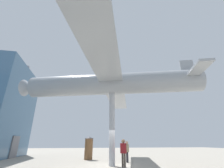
% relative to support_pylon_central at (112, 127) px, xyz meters
% --- Properties ---
extents(ground_plane, '(80.00, 80.00, 0.00)m').
position_rel_support_pylon_central_xyz_m(ground_plane, '(0.00, 0.00, -2.75)').
color(ground_plane, gray).
extents(support_pylon_central, '(0.46, 0.46, 5.50)m').
position_rel_support_pylon_central_xyz_m(support_pylon_central, '(0.00, 0.00, 0.00)').
color(support_pylon_central, '#B7B7BC').
rests_on(support_pylon_central, ground_plane).
extents(suspended_airplane, '(19.74, 16.11, 2.84)m').
position_rel_support_pylon_central_xyz_m(suspended_airplane, '(0.05, 0.15, 3.69)').
color(suspended_airplane, '#93999E').
rests_on(suspended_airplane, support_pylon_central).
extents(visitor_person, '(0.42, 0.27, 1.72)m').
position_rel_support_pylon_central_xyz_m(visitor_person, '(1.77, -1.64, -1.76)').
color(visitor_person, '#232328').
rests_on(visitor_person, ground_plane).
extents(visitor_second, '(0.44, 0.44, 1.83)m').
position_rel_support_pylon_central_xyz_m(visitor_second, '(-0.72, -0.71, -1.68)').
color(visitor_second, '#4C4238').
rests_on(visitor_second, ground_plane).
extents(info_kiosk, '(0.94, 0.94, 2.19)m').
position_rel_support_pylon_central_xyz_m(info_kiosk, '(4.62, 1.64, -1.63)').
color(info_kiosk, brown).
rests_on(info_kiosk, ground_plane).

